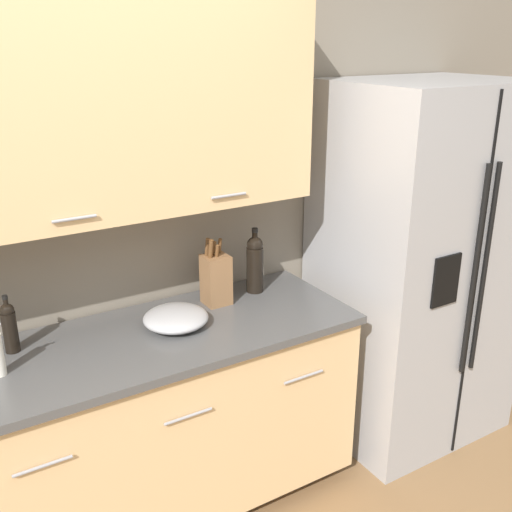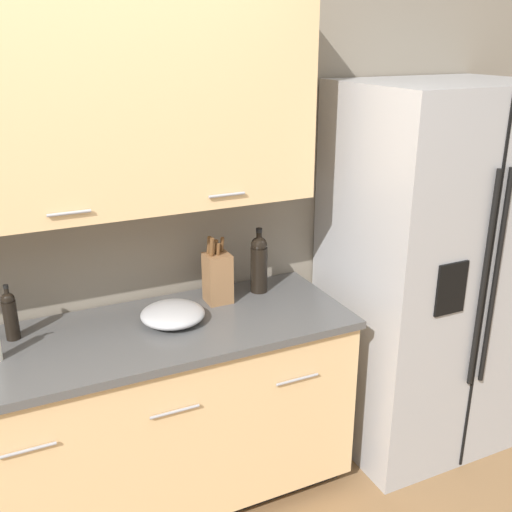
# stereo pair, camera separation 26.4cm
# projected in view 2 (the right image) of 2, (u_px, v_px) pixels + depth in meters

# --- Properties ---
(wall_back) EXTENTS (10.00, 0.39, 2.60)m
(wall_back) POSITION_uv_depth(u_px,v_px,m) (30.00, 192.00, 2.42)
(wall_back) COLOR gray
(wall_back) RESTS_ON ground_plane
(counter_unit) EXTENTS (2.29, 0.64, 0.90)m
(counter_unit) POSITION_uv_depth(u_px,v_px,m) (93.00, 433.00, 2.58)
(counter_unit) COLOR black
(counter_unit) RESTS_ON ground_plane
(refrigerator) EXTENTS (0.93, 0.77, 1.88)m
(refrigerator) POSITION_uv_depth(u_px,v_px,m) (429.00, 272.00, 3.04)
(refrigerator) COLOR #9E9EA0
(refrigerator) RESTS_ON ground_plane
(knife_block) EXTENTS (0.11, 0.11, 0.32)m
(knife_block) POSITION_uv_depth(u_px,v_px,m) (218.00, 277.00, 2.75)
(knife_block) COLOR olive
(knife_block) RESTS_ON counter_unit
(wine_bottle) EXTENTS (0.08, 0.08, 0.32)m
(wine_bottle) POSITION_uv_depth(u_px,v_px,m) (259.00, 263.00, 2.85)
(wine_bottle) COLOR black
(wine_bottle) RESTS_ON counter_unit
(oil_bottle) EXTENTS (0.06, 0.06, 0.24)m
(oil_bottle) POSITION_uv_depth(u_px,v_px,m) (10.00, 315.00, 2.41)
(oil_bottle) COLOR black
(oil_bottle) RESTS_ON counter_unit
(mixing_bowl) EXTENTS (0.28, 0.28, 0.08)m
(mixing_bowl) POSITION_uv_depth(u_px,v_px,m) (173.00, 314.00, 2.58)
(mixing_bowl) COLOR #A3A3A5
(mixing_bowl) RESTS_ON counter_unit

